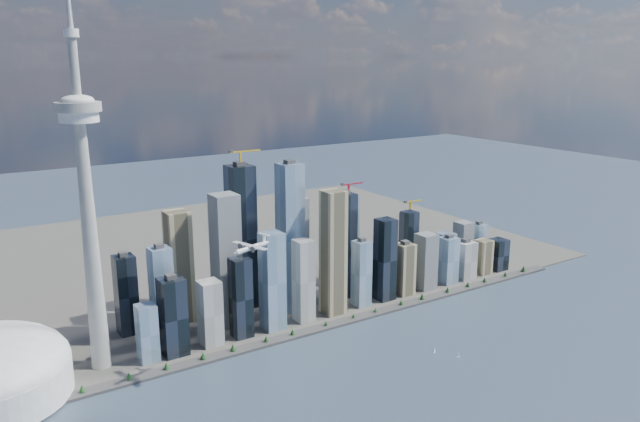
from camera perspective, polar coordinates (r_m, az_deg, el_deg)
ground at (r=807.99m, az=8.99°, el=-17.18°), size 4000.00×4000.00×0.00m
seawall at (r=983.40m, az=-0.92°, el=-10.92°), size 1100.00×22.00×4.00m
land at (r=1360.55m, az=-11.07°, el=-4.04°), size 1400.00×900.00×3.00m
shoreline_trees at (r=980.58m, az=-0.92°, el=-10.56°), size 960.53×7.20×8.80m
skyscraper_cluster at (r=1051.33m, az=-0.70°, el=-4.47°), size 736.00×142.00×268.23m
needle_tower at (r=853.93m, az=-20.56°, el=0.91°), size 56.00×56.00×550.50m
airplane at (r=784.56m, az=-6.29°, el=-3.29°), size 61.34×54.85×15.35m
sailboat_west at (r=928.61m, az=12.55°, el=-12.77°), size 6.93×4.35×9.95m
sailboat_east at (r=936.46m, az=10.43°, el=-12.44°), size 6.33×3.95×9.08m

